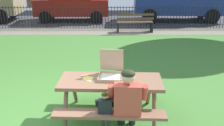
{
  "coord_description": "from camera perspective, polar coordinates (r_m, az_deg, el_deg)",
  "views": [
    {
      "loc": [
        1.14,
        -3.97,
        2.56
      ],
      "look_at": [
        1.18,
        1.1,
        0.75
      ],
      "focal_mm": 41.14,
      "sensor_mm": 36.0,
      "label": 1
    }
  ],
  "objects": [
    {
      "name": "pizza_slice_on_table",
      "position": [
        4.61,
        -5.43,
        -3.22
      ],
      "size": [
        0.24,
        0.29,
        0.02
      ],
      "color": "#EED26B",
      "rests_on": "picnic_table_foreground"
    },
    {
      "name": "parked_car_left",
      "position": [
        14.39,
        -8.82,
        13.26
      ],
      "size": [
        3.91,
        1.85,
        1.98
      ],
      "color": "maroon",
      "rests_on": "ground"
    },
    {
      "name": "cobblestone_walkway",
      "position": [
        11.76,
        -6.01,
        6.96
      ],
      "size": [
        28.0,
        1.4,
        0.01
      ],
      "primitive_type": "cube",
      "color": "gray"
    },
    {
      "name": "pizza_box_open",
      "position": [
        4.62,
        -0.22,
        -1.65
      ],
      "size": [
        0.47,
        0.52,
        0.48
      ],
      "color": "tan",
      "rests_on": "picnic_table_foreground"
    },
    {
      "name": "adult_at_table",
      "position": [
        4.1,
        3.46,
        -8.05
      ],
      "size": [
        0.62,
        0.6,
        1.19
      ],
      "color": "#252525",
      "rests_on": "ground"
    },
    {
      "name": "park_bench_center",
      "position": [
        11.54,
        5.12,
        8.88
      ],
      "size": [
        1.62,
        0.56,
        0.85
      ],
      "color": "brown",
      "rests_on": "ground"
    },
    {
      "name": "street_asphalt",
      "position": [
        15.39,
        -4.73,
        10.0
      ],
      "size": [
        28.0,
        6.01,
        0.01
      ],
      "primitive_type": "cube",
      "color": "#424247"
    },
    {
      "name": "child_at_table",
      "position": [
        4.16,
        -1.55,
        -10.14
      ],
      "size": [
        0.31,
        0.3,
        0.81
      ],
      "color": "#434343",
      "rests_on": "ground"
    },
    {
      "name": "ground",
      "position": [
        6.67,
        -10.24,
        -3.36
      ],
      "size": [
        28.0,
        12.15,
        0.02
      ],
      "primitive_type": "cube",
      "color": "#467E35"
    },
    {
      "name": "iron_fence_streetside",
      "position": [
        12.34,
        -5.8,
        10.14
      ],
      "size": [
        21.64,
        0.03,
        1.06
      ],
      "color": "black",
      "rests_on": "ground"
    },
    {
      "name": "picnic_table_foreground",
      "position": [
        4.58,
        -0.31,
        -5.75
      ],
      "size": [
        1.86,
        1.56,
        0.79
      ],
      "color": "#865E46",
      "rests_on": "ground"
    }
  ]
}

